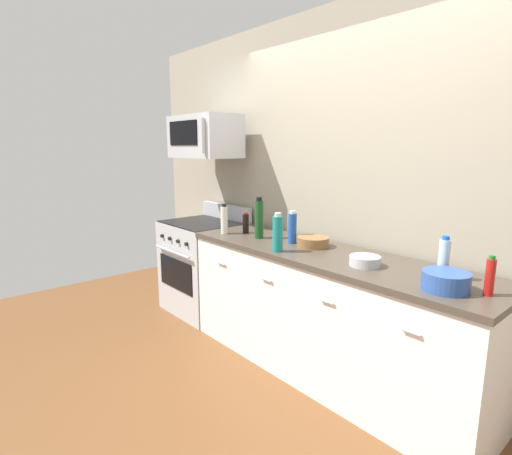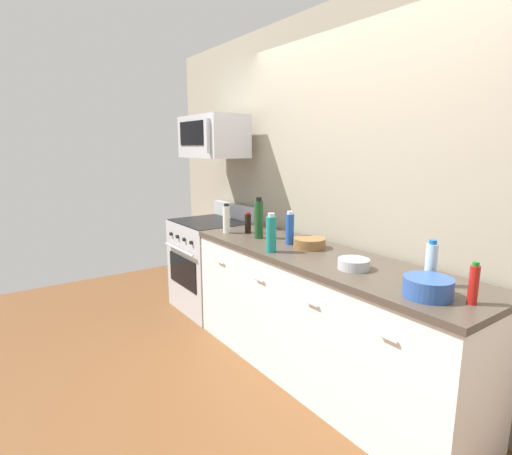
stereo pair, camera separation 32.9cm
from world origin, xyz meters
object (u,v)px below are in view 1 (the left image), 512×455
at_px(bottle_soda_blue, 292,228).
at_px(bottle_wine_green, 259,219).
at_px(bottle_water_clear, 444,259).
at_px(bowl_wooden_salad, 313,241).
at_px(bottle_vinegar_white, 224,220).
at_px(bowl_blue_mixing, 446,280).
at_px(range_oven, 204,266).
at_px(microwave, 205,137).
at_px(bottle_hot_sauce_red, 490,277).
at_px(bowl_steel_prep, 365,261).
at_px(bottle_soy_sauce_dark, 246,223).
at_px(bottle_sparkling_teal, 278,233).

bearing_deg(bottle_soda_blue, bottle_wine_green, -166.99).
relative_size(bottle_water_clear, bowl_wooden_salad, 1.06).
distance_m(bottle_vinegar_white, bowl_blue_mixing, 1.88).
xyz_separation_m(range_oven, microwave, (0.00, 0.04, 1.28)).
bearing_deg(bottle_soda_blue, bottle_water_clear, 0.39).
xyz_separation_m(bottle_water_clear, bowl_blue_mixing, (0.09, -0.16, -0.07)).
bearing_deg(bottle_wine_green, bottle_soda_blue, 13.01).
relative_size(bottle_hot_sauce_red, bowl_steel_prep, 1.07).
xyz_separation_m(bottle_soda_blue, bottle_vinegar_white, (-0.63, -0.18, 0.00)).
bearing_deg(bottle_water_clear, bowl_steel_prep, -167.01).
relative_size(bottle_water_clear, bowl_blue_mixing, 1.05).
height_order(bottle_water_clear, bottle_soy_sauce_dark, bottle_water_clear).
height_order(bottle_sparkling_teal, bowl_blue_mixing, bottle_sparkling_teal).
bearing_deg(bowl_steel_prep, microwave, 176.57).
height_order(bottle_soda_blue, bottle_wine_green, bottle_wine_green).
height_order(bottle_water_clear, bowl_steel_prep, bottle_water_clear).
bearing_deg(bottle_sparkling_teal, bottle_water_clear, 14.15).
bearing_deg(bowl_steel_prep, bowl_blue_mixing, -6.32).
xyz_separation_m(bottle_hot_sauce_red, bowl_blue_mixing, (-0.18, -0.09, -0.05)).
relative_size(bottle_vinegar_white, bottle_sparkling_teal, 0.92).
distance_m(bottle_hot_sauce_red, bowl_wooden_salad, 1.26).
bearing_deg(microwave, bowl_wooden_salad, 0.94).
distance_m(bottle_vinegar_white, bowl_steel_prep, 1.36).
bearing_deg(microwave, range_oven, -90.29).
bearing_deg(bottle_wine_green, bowl_blue_mixing, -2.97).
xyz_separation_m(bottle_wine_green, bottle_soy_sauce_dark, (-0.22, 0.05, -0.07)).
bearing_deg(bottle_sparkling_teal, bowl_blue_mixing, 5.31).
xyz_separation_m(bottle_sparkling_teal, bowl_wooden_salad, (0.07, 0.30, -0.09)).
bearing_deg(bowl_wooden_salad, range_oven, -177.21).
bearing_deg(bowl_blue_mixing, bottle_hot_sauce_red, 26.00).
distance_m(bottle_sparkling_teal, bottle_water_clear, 1.09).
relative_size(microwave, bowl_wooden_salad, 3.15).
bearing_deg(bottle_hot_sauce_red, bottle_sparkling_teal, -171.72).
height_order(microwave, bottle_water_clear, microwave).
height_order(bottle_vinegar_white, bottle_soy_sauce_dark, bottle_vinegar_white).
bearing_deg(microwave, bottle_sparkling_teal, -12.07).
distance_m(bottle_vinegar_white, bottle_water_clear, 1.80).
bearing_deg(bottle_hot_sauce_red, range_oven, 179.06).
bearing_deg(bowl_wooden_salad, microwave, -179.06).
relative_size(bowl_steel_prep, bowl_blue_mixing, 0.80).
bearing_deg(bottle_wine_green, bottle_vinegar_white, -160.61).
height_order(bottle_wine_green, bowl_blue_mixing, bottle_wine_green).
bearing_deg(bottle_water_clear, range_oven, -179.26).
bearing_deg(bowl_blue_mixing, bottle_water_clear, 118.81).
bearing_deg(bottle_sparkling_teal, bottle_soda_blue, 111.85).
bearing_deg(bottle_vinegar_white, bowl_blue_mixing, 1.00).
distance_m(bottle_soy_sauce_dark, bottle_hot_sauce_red, 1.96).
relative_size(bottle_soy_sauce_dark, bowl_blue_mixing, 0.75).
distance_m(range_oven, bottle_soy_sauce_dark, 0.86).
bearing_deg(range_oven, bottle_hot_sauce_red, -0.94).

